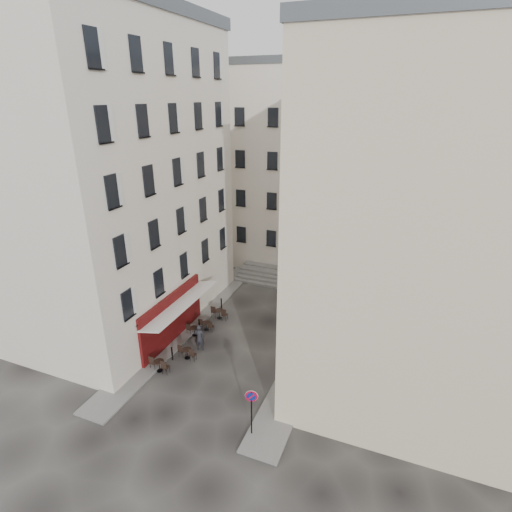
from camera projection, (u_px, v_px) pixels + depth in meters
The scene contains 18 objects.
ground at pixel (225, 363), 25.16m from camera, with size 90.00×90.00×0.00m, color black.
sidewalk_left at pixel (195, 318), 30.14m from camera, with size 2.00×22.00×0.12m, color slate.
sidewalk_right at pixel (307, 351), 26.17m from camera, with size 2.00×18.00×0.12m, color slate.
building_left at pixel (103, 179), 27.52m from camera, with size 12.20×16.20×20.60m.
building_right at pixel (428, 225), 21.09m from camera, with size 12.20×14.20×18.60m.
building_back at pixel (299, 167), 38.40m from camera, with size 18.20×10.20×18.60m.
cafe_storefront at pixel (173, 316), 26.81m from camera, with size 1.74×7.30×3.50m.
stone_steps at pixel (286, 278), 35.85m from camera, with size 9.00×3.15×0.80m.
bollard_near at pixel (172, 353), 25.22m from camera, with size 0.12×0.12×0.98m.
bollard_mid at pixel (199, 326), 28.24m from camera, with size 0.12×0.12×0.98m.
bollard_far at pixel (221, 303), 31.25m from camera, with size 0.12×0.12×0.98m.
no_parking_sign at pixel (251, 404), 19.08m from camera, with size 0.60×0.21×2.71m.
bistro_table_a at pixel (160, 365), 24.21m from camera, with size 1.33×0.62×0.93m.
bistro_table_b at pixel (187, 352), 25.40m from camera, with size 1.26×0.59×0.88m.
bistro_table_c at pixel (195, 330), 27.84m from camera, with size 1.20×0.56×0.84m.
bistro_table_d at pixel (206, 325), 28.52m from camera, with size 1.15×0.54×0.81m.
bistro_table_e at pixel (219, 313), 29.97m from camera, with size 1.31×0.62×0.92m.
pedestrian at pixel (199, 337), 26.11m from camera, with size 0.68×0.45×1.88m, color black.
Camera 1 is at (9.53, -18.63, 15.64)m, focal length 28.00 mm.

